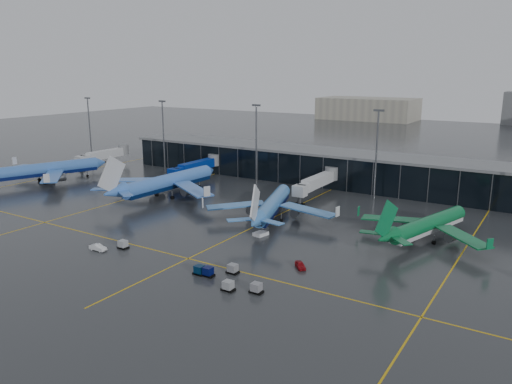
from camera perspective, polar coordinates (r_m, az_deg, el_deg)
The scene contains 13 objects.
ground at distance 116.49m, azimuth -6.83°, elevation -4.34°, with size 600.00×600.00×0.00m, color #282B2D.
terminal_pier at distance 166.40m, azimuth 6.63°, elevation 3.06°, with size 142.00×17.00×10.70m.
jet_bridges at distance 169.19m, azimuth -6.99°, elevation 2.93°, with size 94.00×27.50×7.20m.
flood_masts at distance 152.21m, azimuth 6.45°, elevation 5.28°, with size 203.00×0.50×25.50m.
taxi_lines at distance 119.15m, azimuth 0.15°, elevation -3.82°, with size 220.00×120.00×0.02m.
airliner_klm_west at distance 177.90m, azimuth -22.78°, elevation 3.23°, with size 39.01×44.43×13.65m, color #3C6FC7, non-canonical shape.
airliner_arkefly at distance 147.14m, azimuth -9.93°, elevation 2.19°, with size 40.15×45.72×14.05m, color #427BDB, non-canonical shape.
airliner_klm_near at distance 122.48m, azimuth 1.89°, elevation -0.42°, with size 34.30×39.06×12.00m, color #3F80CF, non-canonical shape.
airliner_aer_lingus at distance 113.96m, azimuth 19.21°, elevation -2.51°, with size 31.75×36.16×11.11m, color #0C6836, non-canonical shape.
baggage_carts at distance 91.48m, azimuth -5.86°, elevation -8.95°, with size 36.95×7.97×1.70m.
mobile_airstair at distance 111.77m, azimuth 0.54°, elevation -4.61°, with size 2.77×3.56×3.45m.
service_van_red at distance 94.28m, azimuth 5.09°, elevation -8.31°, with size 1.47×3.64×1.24m, color #9C0C13.
service_van_white at distance 107.71m, azimuth -17.62°, elevation -6.06°, with size 1.38×3.96×1.31m, color white.
Camera 1 is at (70.19, -85.76, 35.88)m, focal length 35.00 mm.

